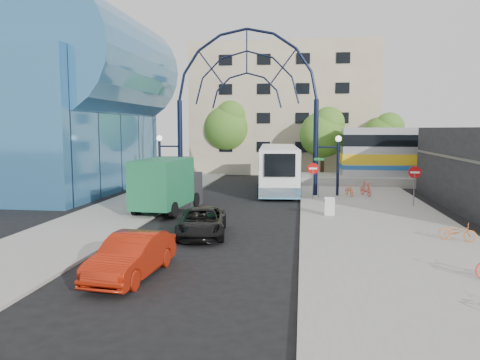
# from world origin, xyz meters

# --- Properties ---
(ground) EXTENTS (120.00, 120.00, 0.00)m
(ground) POSITION_xyz_m (0.00, 0.00, 0.00)
(ground) COLOR black
(ground) RESTS_ON ground
(sidewalk_east) EXTENTS (8.00, 56.00, 0.12)m
(sidewalk_east) POSITION_xyz_m (8.00, 4.00, 0.06)
(sidewalk_east) COLOR gray
(sidewalk_east) RESTS_ON ground
(plaza_west) EXTENTS (5.00, 50.00, 0.12)m
(plaza_west) POSITION_xyz_m (-6.50, 6.00, 0.06)
(plaza_west) COLOR gray
(plaza_west) RESTS_ON ground
(gateway_arch) EXTENTS (13.64, 0.44, 12.10)m
(gateway_arch) POSITION_xyz_m (0.00, 14.00, 8.56)
(gateway_arch) COLOR black
(gateway_arch) RESTS_ON ground
(stop_sign) EXTENTS (0.80, 0.07, 2.50)m
(stop_sign) POSITION_xyz_m (4.80, 12.00, 1.99)
(stop_sign) COLOR slate
(stop_sign) RESTS_ON sidewalk_east
(do_not_enter_sign) EXTENTS (0.76, 0.07, 2.48)m
(do_not_enter_sign) POSITION_xyz_m (11.00, 10.00, 1.98)
(do_not_enter_sign) COLOR slate
(do_not_enter_sign) RESTS_ON sidewalk_east
(street_name_sign) EXTENTS (0.70, 0.70, 2.80)m
(street_name_sign) POSITION_xyz_m (5.20, 12.60, 2.13)
(street_name_sign) COLOR slate
(street_name_sign) RESTS_ON sidewalk_east
(sandwich_board) EXTENTS (0.55, 0.61, 0.99)m
(sandwich_board) POSITION_xyz_m (5.60, 5.98, 0.74)
(sandwich_board) COLOR white
(sandwich_board) RESTS_ON sidewalk_east
(transit_hall) EXTENTS (16.50, 18.00, 14.50)m
(transit_hall) POSITION_xyz_m (-15.30, 15.00, 6.70)
(transit_hall) COLOR teal
(transit_hall) RESTS_ON ground
(apartment_block) EXTENTS (20.00, 12.10, 14.00)m
(apartment_block) POSITION_xyz_m (2.00, 34.97, 7.00)
(apartment_block) COLOR tan
(apartment_block) RESTS_ON ground
(tree_north_a) EXTENTS (4.48, 4.48, 7.00)m
(tree_north_a) POSITION_xyz_m (6.12, 25.93, 4.61)
(tree_north_a) COLOR #382314
(tree_north_a) RESTS_ON ground
(tree_north_b) EXTENTS (5.12, 5.12, 8.00)m
(tree_north_b) POSITION_xyz_m (-3.88, 29.93, 5.27)
(tree_north_b) COLOR #382314
(tree_north_b) RESTS_ON ground
(tree_north_c) EXTENTS (4.16, 4.16, 6.50)m
(tree_north_c) POSITION_xyz_m (12.12, 27.93, 4.28)
(tree_north_c) COLOR #382314
(tree_north_c) RESTS_ON ground
(city_bus) EXTENTS (3.65, 12.89, 3.50)m
(city_bus) POSITION_xyz_m (2.19, 17.25, 1.83)
(city_bus) COLOR white
(city_bus) RESTS_ON ground
(green_truck) EXTENTS (2.92, 6.50, 3.18)m
(green_truck) POSITION_xyz_m (-3.83, 6.67, 1.59)
(green_truck) COLOR black
(green_truck) RESTS_ON ground
(black_suv) EXTENTS (2.72, 4.84, 1.28)m
(black_suv) POSITION_xyz_m (-0.48, 0.70, 0.64)
(black_suv) COLOR black
(black_suv) RESTS_ON ground
(red_sedan) EXTENTS (1.91, 4.49, 1.44)m
(red_sedan) POSITION_xyz_m (-1.53, -5.48, 0.72)
(red_sedan) COLOR #991B09
(red_sedan) RESTS_ON ground
(bike_near_a) EXTENTS (0.93, 1.68, 0.84)m
(bike_near_a) POSITION_xyz_m (7.46, 14.00, 0.54)
(bike_near_a) COLOR orange
(bike_near_a) RESTS_ON sidewalk_east
(bike_near_b) EXTENTS (1.01, 1.79, 1.04)m
(bike_near_b) POSITION_xyz_m (8.60, 14.00, 0.64)
(bike_near_b) COLOR red
(bike_near_b) RESTS_ON sidewalk_east
(bike_far_a) EXTENTS (1.60, 1.05, 0.79)m
(bike_far_a) POSITION_xyz_m (10.74, 0.78, 0.52)
(bike_far_a) COLOR orange
(bike_far_a) RESTS_ON sidewalk_east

